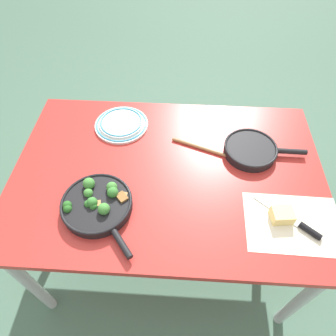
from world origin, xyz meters
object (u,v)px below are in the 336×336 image
(skillet_broccoli, at_px, (98,204))
(wooden_spoon, at_px, (221,154))
(cheese_block, at_px, (282,215))
(dinner_plate_stack, at_px, (121,124))
(skillet_eggs, at_px, (251,150))
(grater_knife, at_px, (296,222))

(skillet_broccoli, relative_size, wooden_spoon, 0.96)
(skillet_broccoli, height_order, cheese_block, skillet_broccoli)
(wooden_spoon, height_order, dinner_plate_stack, dinner_plate_stack)
(skillet_broccoli, distance_m, skillet_eggs, 0.70)
(grater_knife, xyz_separation_m, dinner_plate_stack, (-0.74, 0.49, 0.00))
(wooden_spoon, bearing_deg, skillet_eggs, 29.47)
(skillet_broccoli, bearing_deg, cheese_block, 51.66)
(cheese_block, bearing_deg, skillet_broccoli, 179.46)
(grater_knife, bearing_deg, cheese_block, 21.44)
(skillet_broccoli, distance_m, dinner_plate_stack, 0.47)
(wooden_spoon, xyz_separation_m, grater_knife, (0.27, -0.33, 0.00))
(skillet_eggs, bearing_deg, cheese_block, -75.79)
(skillet_eggs, xyz_separation_m, grater_knife, (0.13, -0.35, -0.01))
(skillet_broccoli, height_order, skillet_eggs, skillet_broccoli)
(cheese_block, bearing_deg, grater_knife, -18.47)
(cheese_block, relative_size, dinner_plate_stack, 0.33)
(wooden_spoon, bearing_deg, grater_knife, -30.60)
(wooden_spoon, relative_size, grater_knife, 1.59)
(cheese_block, bearing_deg, wooden_spoon, 124.46)
(skillet_eggs, relative_size, grater_knife, 1.59)
(cheese_block, distance_m, dinner_plate_stack, 0.83)
(skillet_eggs, height_order, dinner_plate_stack, skillet_eggs)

